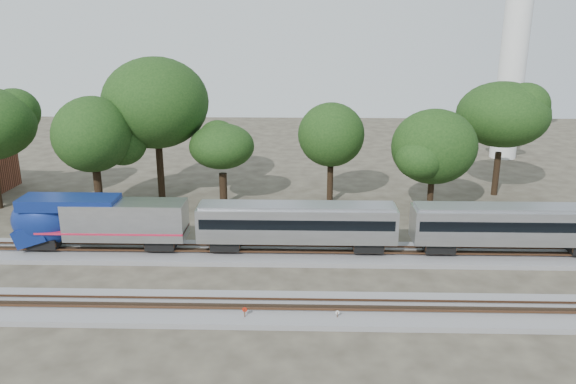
{
  "coord_description": "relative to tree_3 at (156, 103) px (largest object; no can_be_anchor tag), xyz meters",
  "views": [
    {
      "loc": [
        5.07,
        -39.43,
        19.69
      ],
      "look_at": [
        3.89,
        5.0,
        6.16
      ],
      "focal_mm": 35.0,
      "sensor_mm": 36.0,
      "label": 1
    }
  ],
  "objects": [
    {
      "name": "tree_4",
      "position": [
        7.54,
        -2.3,
        -4.38
      ],
      "size": [
        6.78,
        6.78,
        9.56
      ],
      "color": "black",
      "rests_on": "ground"
    },
    {
      "name": "tree_3",
      "position": [
        0.0,
        0.0,
        0.0
      ],
      "size": [
        11.22,
        11.22,
        15.82
      ],
      "color": "black",
      "rests_on": "ground"
    },
    {
      "name": "switch_lever",
      "position": [
        18.41,
        -28.21,
        -10.88
      ],
      "size": [
        0.58,
        0.47,
        0.3
      ],
      "primitive_type": "cube",
      "rotation": [
        0.0,
        0.0,
        -0.39
      ],
      "color": "#512D19",
      "rests_on": "ground"
    },
    {
      "name": "tree_6",
      "position": [
        29.91,
        -5.02,
        -3.72
      ],
      "size": [
        7.45,
        7.45,
        10.51
      ],
      "color": "black",
      "rests_on": "ground"
    },
    {
      "name": "switch_stand_red",
      "position": [
        12.5,
        -28.01,
        -10.31
      ],
      "size": [
        0.36,
        0.07,
        1.12
      ],
      "rotation": [
        0.0,
        0.0,
        -0.03
      ],
      "color": "#512D19",
      "rests_on": "ground"
    },
    {
      "name": "tree_7",
      "position": [
        39.12,
        2.23,
        -1.49
      ],
      "size": [
        9.71,
        9.71,
        13.68
      ],
      "color": "black",
      "rests_on": "ground"
    },
    {
      "name": "track_far",
      "position": [
        11.28,
        -16.6,
        -10.83
      ],
      "size": [
        160.0,
        5.0,
        0.73
      ],
      "color": "slate",
      "rests_on": "ground"
    },
    {
      "name": "tree_5",
      "position": [
        19.47,
        -1.4,
        -3.23
      ],
      "size": [
        7.95,
        7.95,
        11.21
      ],
      "color": "black",
      "rests_on": "ground"
    },
    {
      "name": "track_near",
      "position": [
        11.28,
        -26.6,
        -10.83
      ],
      "size": [
        160.0,
        5.0,
        0.73
      ],
      "color": "slate",
      "rests_on": "ground"
    },
    {
      "name": "ground",
      "position": [
        11.28,
        -22.6,
        -11.03
      ],
      "size": [
        160.0,
        160.0,
        0.0
      ],
      "primitive_type": "plane",
      "color": "#383328",
      "rests_on": "ground"
    },
    {
      "name": "switch_stand_white",
      "position": [
        18.8,
        -27.92,
        -10.45
      ],
      "size": [
        0.28,
        0.1,
        0.91
      ],
      "rotation": [
        0.0,
        0.0,
        0.25
      ],
      "color": "#512D19",
      "rests_on": "ground"
    },
    {
      "name": "tree_2",
      "position": [
        -5.25,
        -5.71,
        -2.45
      ],
      "size": [
        8.74,
        8.74,
        12.32
      ],
      "color": "black",
      "rests_on": "ground"
    }
  ]
}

